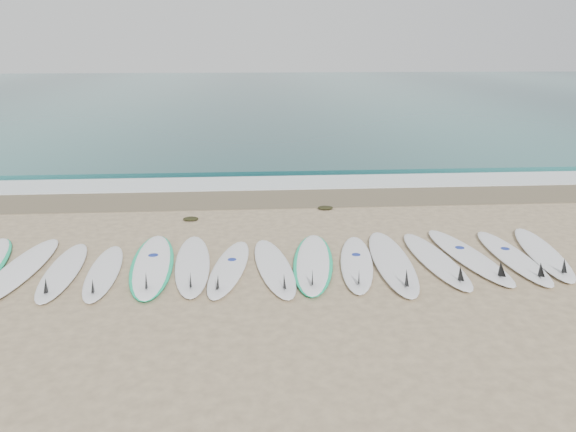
{
  "coord_description": "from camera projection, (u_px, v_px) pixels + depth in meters",
  "views": [
    {
      "loc": [
        -0.36,
        -8.51,
        3.49
      ],
      "look_at": [
        0.35,
        1.4,
        0.4
      ],
      "focal_mm": 35.0,
      "sensor_mm": 36.0,
      "label": 1
    }
  ],
  "objects": [
    {
      "name": "ground",
      "position": [
        273.0,
        265.0,
        9.16
      ],
      "size": [
        120.0,
        120.0,
        0.0
      ],
      "primitive_type": "plane",
      "color": "tan"
    },
    {
      "name": "ocean",
      "position": [
        252.0,
        93.0,
        40.11
      ],
      "size": [
        120.0,
        55.0,
        0.03
      ],
      "primitive_type": "cube",
      "color": "#205859",
      "rests_on": "ground"
    },
    {
      "name": "wet_sand_band",
      "position": [
        265.0,
        198.0,
        13.07
      ],
      "size": [
        120.0,
        1.8,
        0.01
      ],
      "primitive_type": "cube",
      "color": "brown",
      "rests_on": "ground"
    },
    {
      "name": "foam_band",
      "position": [
        263.0,
        183.0,
        14.4
      ],
      "size": [
        120.0,
        1.4,
        0.04
      ],
      "primitive_type": "cube",
      "color": "silver",
      "rests_on": "ground"
    },
    {
      "name": "wave_crest",
      "position": [
        261.0,
        169.0,
        15.81
      ],
      "size": [
        120.0,
        1.0,
        0.1
      ],
      "primitive_type": "cube",
      "color": "#205859",
      "rests_on": "ground"
    },
    {
      "name": "surfboard_1",
      "position": [
        19.0,
        270.0,
        8.81
      ],
      "size": [
        0.72,
        2.82,
        0.36
      ],
      "rotation": [
        0.0,
        0.0,
        -0.05
      ],
      "color": "white",
      "rests_on": "ground"
    },
    {
      "name": "surfboard_2",
      "position": [
        62.0,
        271.0,
        8.77
      ],
      "size": [
        0.63,
        2.49,
        0.32
      ],
      "rotation": [
        0.0,
        0.0,
        0.05
      ],
      "color": "white",
      "rests_on": "ground"
    },
    {
      "name": "surfboard_3",
      "position": [
        103.0,
        273.0,
        8.74
      ],
      "size": [
        0.63,
        2.34,
        0.3
      ],
      "rotation": [
        0.0,
        0.0,
        0.06
      ],
      "color": "white",
      "rests_on": "ground"
    },
    {
      "name": "surfboard_4",
      "position": [
        152.0,
        265.0,
        9.04
      ],
      "size": [
        0.91,
        2.87,
        0.36
      ],
      "rotation": [
        0.0,
        0.0,
        0.08
      ],
      "color": "white",
      "rests_on": "ground"
    },
    {
      "name": "surfboard_5",
      "position": [
        192.0,
        265.0,
        9.02
      ],
      "size": [
        0.74,
        2.72,
        0.34
      ],
      "rotation": [
        0.0,
        0.0,
        0.07
      ],
      "color": "white",
      "rests_on": "ground"
    },
    {
      "name": "surfboard_6",
      "position": [
        229.0,
        268.0,
        8.89
      ],
      "size": [
        0.88,
        2.48,
        0.31
      ],
      "rotation": [
        0.0,
        0.0,
        -0.16
      ],
      "color": "white",
      "rests_on": "ground"
    },
    {
      "name": "surfboard_7",
      "position": [
        275.0,
        267.0,
        8.92
      ],
      "size": [
        0.82,
        2.59,
        0.33
      ],
      "rotation": [
        0.0,
        0.0,
        0.12
      ],
      "color": "white",
      "rests_on": "ground"
    },
    {
      "name": "surfboard_8",
      "position": [
        313.0,
        262.0,
        9.14
      ],
      "size": [
        0.98,
        2.74,
        0.34
      ],
      "rotation": [
        0.0,
        0.0,
        -0.13
      ],
      "color": "white",
      "rests_on": "ground"
    },
    {
      "name": "surfboard_9",
      "position": [
        357.0,
        263.0,
        9.09
      ],
      "size": [
        0.9,
        2.56,
        0.32
      ],
      "rotation": [
        0.0,
        0.0,
        -0.15
      ],
      "color": "white",
      "rests_on": "ground"
    },
    {
      "name": "surfboard_10",
      "position": [
        393.0,
        262.0,
        9.12
      ],
      "size": [
        0.76,
        2.93,
        0.37
      ],
      "rotation": [
        0.0,
        0.0,
        -0.05
      ],
      "color": "silver",
      "rests_on": "ground"
    },
    {
      "name": "surfboard_11",
      "position": [
        437.0,
        260.0,
        9.21
      ],
      "size": [
        0.73,
        2.65,
        0.33
      ],
      "rotation": [
        0.0,
        0.0,
        0.07
      ],
      "color": "white",
      "rests_on": "ground"
    },
    {
      "name": "surfboard_12",
      "position": [
        470.0,
        256.0,
        9.37
      ],
      "size": [
        0.93,
        2.75,
        0.35
      ],
      "rotation": [
        0.0,
        0.0,
        0.14
      ],
      "color": "white",
      "rests_on": "ground"
    },
    {
      "name": "surfboard_13",
      "position": [
        514.0,
        257.0,
        9.35
      ],
      "size": [
        0.55,
        2.57,
        0.33
      ],
      "rotation": [
        0.0,
        0.0,
        0.01
      ],
      "color": "white",
      "rests_on": "ground"
    },
    {
      "name": "surfboard_14",
      "position": [
        544.0,
        254.0,
        9.5
      ],
      "size": [
        0.97,
        2.67,
        0.33
      ],
      "rotation": [
        0.0,
        0.0,
        -0.17
      ],
      "color": "white",
      "rests_on": "ground"
    },
    {
      "name": "seaweed_near",
      "position": [
        191.0,
        219.0,
        11.46
      ],
      "size": [
        0.32,
        0.25,
        0.06
      ],
      "primitive_type": "ellipsoid",
      "color": "black",
      "rests_on": "ground"
    },
    {
      "name": "seaweed_far",
      "position": [
        325.0,
        208.0,
        12.22
      ],
      "size": [
        0.33,
        0.26,
        0.06
      ],
      "primitive_type": "ellipsoid",
      "color": "black",
      "rests_on": "ground"
    }
  ]
}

